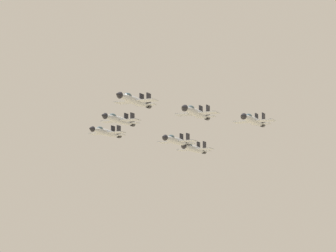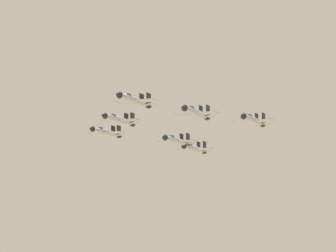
% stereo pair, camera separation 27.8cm
% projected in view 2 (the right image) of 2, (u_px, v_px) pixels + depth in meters
% --- Properties ---
extents(jet_lead, '(14.86, 11.80, 3.55)m').
position_uv_depth(jet_lead, '(134.00, 100.00, 167.73)').
color(jet_lead, '#9EA3A8').
extents(jet_left_wingman, '(15.47, 11.91, 3.66)m').
position_uv_depth(jet_left_wingman, '(196.00, 112.00, 174.33)').
color(jet_left_wingman, '#9EA3A8').
extents(jet_right_wingman, '(14.61, 11.69, 3.50)m').
position_uv_depth(jet_right_wingman, '(119.00, 120.00, 182.57)').
color(jet_right_wingman, '#9EA3A8').
extents(jet_left_outer, '(14.94, 12.04, 3.59)m').
position_uv_depth(jet_left_outer, '(253.00, 120.00, 181.06)').
color(jet_left_outer, '#9EA3A8').
extents(jet_right_outer, '(14.69, 11.79, 3.52)m').
position_uv_depth(jet_right_outer, '(106.00, 132.00, 197.58)').
color(jet_right_outer, '#9EA3A8').
extents(jet_slot_rear, '(14.90, 11.72, 3.55)m').
position_uv_depth(jet_slot_rear, '(176.00, 141.00, 188.77)').
color(jet_slot_rear, '#9EA3A8').
extents(jet_trailing, '(14.78, 11.74, 3.53)m').
position_uv_depth(jet_trailing, '(194.00, 149.00, 199.66)').
color(jet_trailing, '#9EA3A8').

